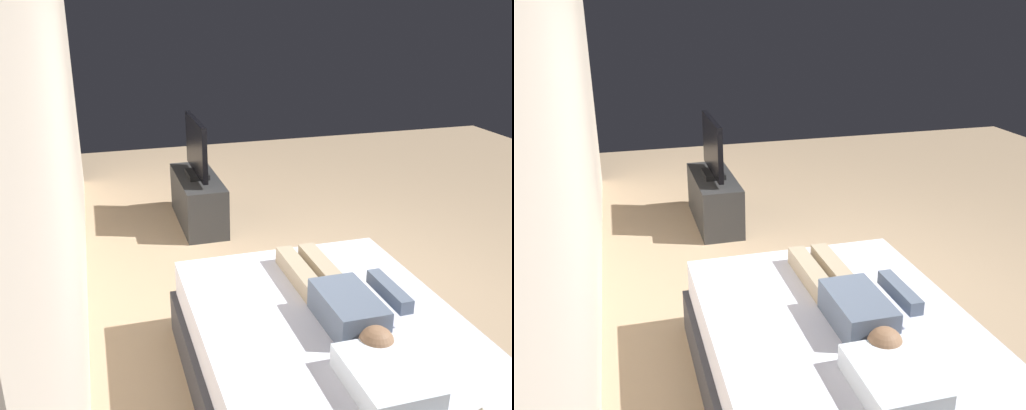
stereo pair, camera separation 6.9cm
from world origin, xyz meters
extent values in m
plane|color=tan|center=(0.00, 0.00, 0.00)|extent=(10.00, 10.00, 0.00)
cube|color=beige|center=(0.40, 1.82, 1.40)|extent=(6.40, 0.10, 2.80)
cube|color=#333338|center=(-1.04, 0.43, 0.15)|extent=(1.94, 1.53, 0.30)
cube|color=white|center=(-1.04, 0.43, 0.42)|extent=(1.86, 1.45, 0.24)
cube|color=white|center=(-1.69, 0.43, 0.60)|extent=(0.48, 0.34, 0.12)
cube|color=slate|center=(-1.14, 0.37, 0.63)|extent=(0.48, 0.28, 0.18)
sphere|color=#936B4C|center=(-1.47, 0.37, 0.63)|extent=(0.18, 0.18, 0.18)
cube|color=tan|center=(-0.60, 0.29, 0.60)|extent=(0.60, 0.11, 0.11)
cube|color=tan|center=(-0.60, 0.45, 0.60)|extent=(0.60, 0.11, 0.11)
cube|color=slate|center=(-1.08, 0.09, 0.67)|extent=(0.40, 0.08, 0.08)
cube|color=black|center=(-0.86, -0.05, 0.55)|extent=(0.15, 0.04, 0.02)
cube|color=#2D2D2D|center=(1.85, 0.63, 0.25)|extent=(1.10, 0.40, 0.50)
cube|color=black|center=(1.85, 0.63, 0.53)|extent=(0.32, 0.20, 0.05)
cube|color=black|center=(1.85, 0.63, 0.82)|extent=(0.88, 0.05, 0.54)
camera|label=1|loc=(-3.57, 1.60, 2.24)|focal=39.84mm
camera|label=2|loc=(-3.59, 1.53, 2.24)|focal=39.84mm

